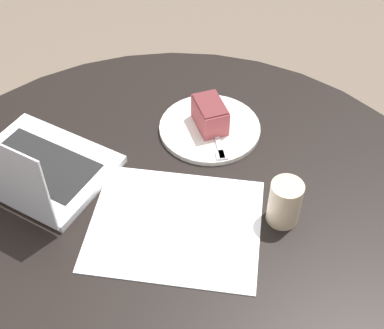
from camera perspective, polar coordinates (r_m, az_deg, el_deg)
dining_table at (r=1.17m, az=-2.09°, el=-11.24°), size 1.24×1.24×0.73m
paper_document at (r=1.07m, az=-1.79°, el=-6.44°), size 0.39×0.34×0.00m
plate at (r=1.26m, az=1.90°, el=3.89°), size 0.24×0.24×0.01m
cake_slice at (r=1.24m, az=1.93°, el=5.35°), size 0.11×0.11×0.07m
fork at (r=1.22m, az=2.73°, el=2.78°), size 0.10×0.16×0.00m
coffee_glass at (r=1.06m, az=9.86°, el=-4.02°), size 0.06×0.06×0.10m
laptop at (r=1.18m, az=-16.91°, el=-0.32°), size 0.33×0.27×0.21m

